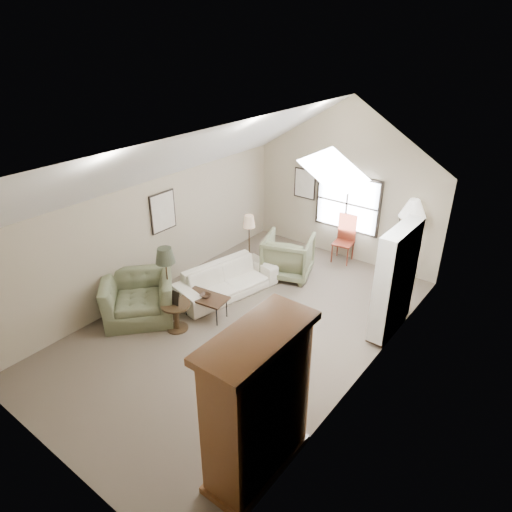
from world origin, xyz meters
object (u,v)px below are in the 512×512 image
Objects in this scene: armchair_far at (288,256)px; side_table at (177,317)px; armchair_near at (139,298)px; sofa at (226,280)px; side_chair at (344,239)px; armoire at (258,405)px; coffee_table at (206,306)px.

side_table is at bearing 61.00° from armchair_far.
sofa is at bearing 17.16° from armchair_near.
side_chair reaches higher than armchair_far.
armchair_far is (-2.65, 4.66, -0.59)m from armoire.
armchair_near is at bearing -141.30° from coffee_table.
side_table is at bearing -112.72° from side_chair.
armoire is 3.80× the size of side_table.
side_table is (0.10, -1.60, -0.05)m from sofa.
armoire reaches higher than coffee_table.
armchair_near is 1.53× the size of coffee_table.
sofa is 1.60m from side_table.
side_chair is (2.10, 4.74, 0.15)m from armchair_near.
armchair_far is at bearing 81.78° from coffee_table.
armoire is at bearing 99.70° from armchair_far.
side_chair is (0.69, 1.44, 0.09)m from armchair_far.
coffee_table is (1.05, 0.85, -0.22)m from armchair_near.
sofa is at bearing 93.58° from side_table.
armoire is at bearing -66.61° from armchair_near.
side_table is at bearing -38.03° from armchair_near.
armchair_far is 2.50m from coffee_table.
side_chair is (1.19, 4.58, 0.31)m from side_table.
side_table is at bearing -163.97° from sofa.
side_chair is (-1.97, 6.10, -0.50)m from armoire.
armoire is at bearing -36.20° from coffee_table.
side_table is at bearing 154.27° from armoire.
coffee_table is at bearing 78.04° from side_table.
coffee_table is at bearing -113.17° from side_chair.
coffee_table is at bearing 143.80° from armoire.
armchair_far is at bearing 80.96° from side_table.
coffee_table is (-0.35, -2.46, -0.28)m from armchair_far.
armchair_near is at bearing 46.92° from armchair_far.
armchair_near is at bearing -169.88° from side_table.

